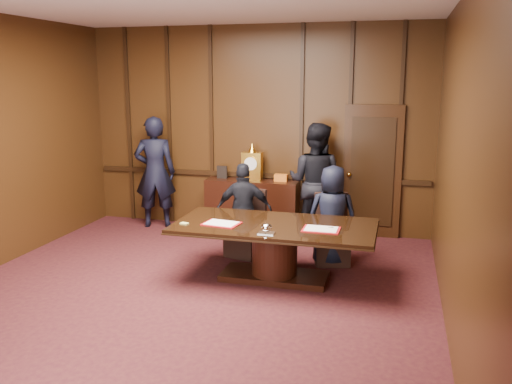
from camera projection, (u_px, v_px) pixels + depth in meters
room at (185, 159)px, 6.15m from camera, size 7.00×7.04×3.50m
sideboard at (252, 204)px, 9.38m from camera, size 1.60×0.45×1.54m
conference_table at (275, 242)px, 7.10m from camera, size 2.62×1.32×0.76m
folder_left at (222, 223)px, 7.04m from camera, size 0.50×0.39×0.02m
folder_right at (321, 229)px, 6.78m from camera, size 0.46×0.33×0.02m
inkstand at (266, 229)px, 6.61m from camera, size 0.20×0.14×0.12m
notepad at (184, 223)px, 7.05m from camera, size 0.11×0.09×0.01m
chair_left at (246, 236)px, 8.14m from camera, size 0.59×0.59×0.99m
chair_right at (332, 243)px, 7.81m from camera, size 0.59×0.59×0.99m
signatory_left at (244, 211)px, 7.98m from camera, size 0.88×0.51×1.41m
signatory_right at (332, 215)px, 7.65m from camera, size 0.77×0.57×1.44m
witness_left at (155, 172)px, 9.56m from camera, size 0.83×0.67×1.97m
witness_right at (315, 182)px, 8.79m from camera, size 1.06×0.90×1.92m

